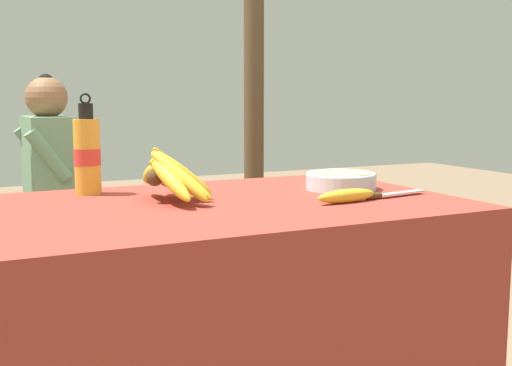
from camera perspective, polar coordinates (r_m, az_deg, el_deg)
market_counter at (r=1.92m, az=-3.31°, el=-12.30°), size 1.37×0.88×0.72m
banana_bunch_ripe at (r=1.84m, az=-7.58°, el=0.73°), size 0.21×0.36×0.17m
serving_bowl at (r=2.09m, az=7.56°, el=0.31°), size 0.23×0.23×0.06m
water_bottle at (r=2.02m, az=-14.77°, el=2.47°), size 0.08×0.08×0.31m
loose_banana_front at (r=1.83m, az=8.06°, el=-1.14°), size 0.20×0.06×0.04m
knife at (r=1.94m, az=11.54°, el=-1.01°), size 0.23×0.06×0.02m
wooden_bench at (r=3.26m, az=-15.36°, el=-4.26°), size 1.89×0.32×0.42m
seated_vendor at (r=3.15m, az=-18.64°, el=0.50°), size 0.41×0.39×1.12m
banana_bunch_green at (r=3.37m, az=-6.16°, el=-1.51°), size 0.18×0.31×0.13m
support_post_far at (r=3.71m, az=-0.19°, el=11.86°), size 0.11×0.11×2.57m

